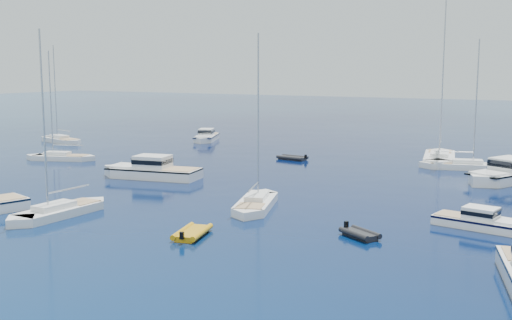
% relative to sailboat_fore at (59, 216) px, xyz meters
% --- Properties ---
extents(ground, '(400.00, 400.00, 0.00)m').
position_rel_sailboat_fore_xyz_m(ground, '(7.33, -6.93, 0.00)').
color(ground, navy).
rests_on(ground, ground).
extents(motor_cruiser_centre, '(11.25, 5.29, 2.84)m').
position_rel_sailboat_fore_xyz_m(motor_cruiser_centre, '(-4.27, 15.84, 0.00)').
color(motor_cruiser_centre, white).
rests_on(motor_cruiser_centre, ground).
extents(motor_cruiser_far_r, '(7.32, 3.32, 1.85)m').
position_rel_sailboat_fore_xyz_m(motor_cruiser_far_r, '(27.44, 11.25, 0.00)').
color(motor_cruiser_far_r, white).
rests_on(motor_cruiser_far_r, ground).
extents(motor_cruiser_distant, '(7.91, 11.46, 2.91)m').
position_rel_sailboat_fore_xyz_m(motor_cruiser_distant, '(26.53, 30.71, 0.00)').
color(motor_cruiser_distant, white).
rests_on(motor_cruiser_distant, ground).
extents(motor_cruiser_horizon, '(5.86, 9.08, 2.29)m').
position_rel_sailboat_fore_xyz_m(motor_cruiser_horizon, '(-17.13, 44.76, 0.00)').
color(motor_cruiser_horizon, white).
rests_on(motor_cruiser_horizon, ground).
extents(sailboat_fore, '(2.71, 9.45, 13.80)m').
position_rel_sailboat_fore_xyz_m(sailboat_fore, '(0.00, 0.00, 0.00)').
color(sailboat_fore, white).
rests_on(sailboat_fore, ground).
extents(sailboat_mid_r, '(5.27, 9.64, 13.75)m').
position_rel_sailboat_fore_xyz_m(sailboat_mid_r, '(11.15, 9.36, 0.00)').
color(sailboat_mid_r, white).
rests_on(sailboat_mid_r, ground).
extents(sailboat_mid_l, '(9.15, 5.33, 13.10)m').
position_rel_sailboat_fore_xyz_m(sailboat_mid_l, '(-21.06, 20.09, 0.00)').
color(sailboat_mid_l, white).
rests_on(sailboat_mid_l, ground).
extents(sailboat_centre, '(9.96, 4.90, 14.17)m').
position_rel_sailboat_fore_xyz_m(sailboat_centre, '(21.39, 36.35, 0.00)').
color(sailboat_centre, white).
rests_on(sailboat_centre, ground).
extents(sailboat_sails_r, '(5.86, 13.20, 18.80)m').
position_rel_sailboat_fore_xyz_m(sailboat_sails_r, '(17.99, 40.22, 0.00)').
color(sailboat_sails_r, white).
rests_on(sailboat_sails_r, ground).
extents(sailboat_far_l, '(10.18, 5.05, 14.48)m').
position_rel_sailboat_fore_xyz_m(sailboat_far_l, '(-34.36, 32.71, 0.00)').
color(sailboat_far_l, silver).
rests_on(sailboat_far_l, ground).
extents(tender_yellow, '(2.86, 4.03, 0.95)m').
position_rel_sailboat_fore_xyz_m(tender_yellow, '(11.61, 0.23, 0.00)').
color(tender_yellow, '#C38A0B').
rests_on(tender_yellow, ground).
extents(tender_grey_near, '(3.23, 2.83, 0.95)m').
position_rel_sailboat_fore_xyz_m(tender_grey_near, '(21.05, 5.18, 0.00)').
color(tender_grey_near, black).
rests_on(tender_grey_near, ground).
extents(tender_grey_far, '(3.84, 2.38, 0.95)m').
position_rel_sailboat_fore_xyz_m(tender_grey_far, '(2.45, 33.67, 0.00)').
color(tender_grey_far, black).
rests_on(tender_grey_far, ground).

